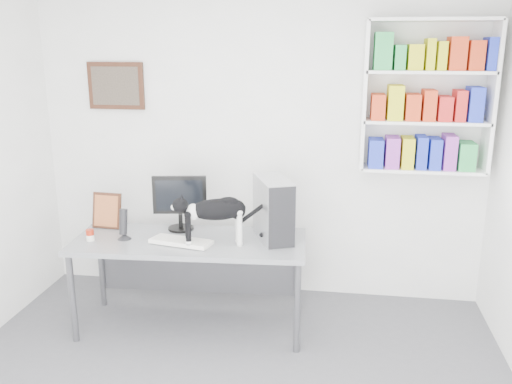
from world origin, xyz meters
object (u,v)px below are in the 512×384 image
(keyboard, at_px, (181,241))
(leaning_print, at_px, (107,210))
(speaker, at_px, (124,224))
(pc_tower, at_px, (273,209))
(soup_can, at_px, (90,235))
(monitor, at_px, (180,202))
(cat, at_px, (216,221))
(desk, at_px, (191,284))
(bookshelf, at_px, (427,97))

(keyboard, height_order, leaning_print, leaning_print)
(keyboard, bearing_deg, speaker, -172.57)
(pc_tower, bearing_deg, soup_can, 168.76)
(keyboard, bearing_deg, monitor, 118.06)
(soup_can, bearing_deg, cat, 2.64)
(monitor, relative_size, pc_tower, 0.96)
(desk, distance_m, keyboard, 0.42)
(bookshelf, relative_size, monitor, 2.64)
(bookshelf, xyz_separation_m, pc_tower, (-1.18, -0.54, -0.84))
(monitor, height_order, cat, monitor)
(leaning_print, height_order, soup_can, leaning_print)
(cat, bearing_deg, soup_can, 163.93)
(leaning_print, bearing_deg, cat, -11.06)
(speaker, bearing_deg, leaning_print, 146.79)
(monitor, bearing_deg, speaker, -152.27)
(bookshelf, distance_m, keyboard, 2.29)
(speaker, height_order, cat, cat)
(leaning_print, bearing_deg, pc_tower, 2.38)
(leaning_print, bearing_deg, monitor, 8.43)
(monitor, height_order, soup_can, monitor)
(monitor, bearing_deg, bookshelf, 3.11)
(bookshelf, bearing_deg, leaning_print, -169.16)
(pc_tower, distance_m, soup_can, 1.46)
(desk, height_order, keyboard, keyboard)
(monitor, relative_size, keyboard, 0.98)
(soup_can, relative_size, cat, 0.14)
(pc_tower, height_order, cat, pc_tower)
(leaning_print, xyz_separation_m, soup_can, (-0.01, -0.32, -0.11))
(keyboard, height_order, cat, cat)
(desk, relative_size, monitor, 3.91)
(monitor, xyz_separation_m, soup_can, (-0.63, -0.36, -0.19))
(keyboard, xyz_separation_m, pc_tower, (0.69, 0.23, 0.23))
(cat, bearing_deg, monitor, 120.82)
(bookshelf, xyz_separation_m, monitor, (-1.97, -0.45, -0.85))
(desk, distance_m, pc_tower, 0.92)
(bookshelf, xyz_separation_m, soup_can, (-2.60, -0.82, -1.04))
(soup_can, bearing_deg, leaning_print, 88.58)
(speaker, distance_m, cat, 0.76)
(soup_can, xyz_separation_m, cat, (1.00, 0.05, 0.15))
(pc_tower, bearing_deg, desk, 169.33)
(monitor, height_order, pc_tower, pc_tower)
(monitor, relative_size, cat, 0.75)
(desk, bearing_deg, soup_can, -173.08)
(keyboard, bearing_deg, desk, 80.58)
(bookshelf, bearing_deg, soup_can, -162.60)
(desk, height_order, pc_tower, pc_tower)
(bookshelf, relative_size, speaker, 4.82)
(monitor, bearing_deg, cat, -50.24)
(cat, bearing_deg, bookshelf, 7.01)
(bookshelf, relative_size, soup_can, 13.60)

